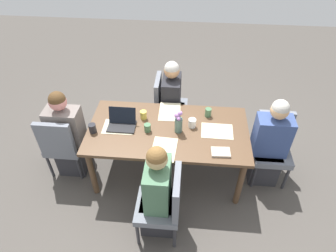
{
  "coord_description": "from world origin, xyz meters",
  "views": [
    {
      "loc": [
        0.22,
        -2.53,
        3.03
      ],
      "look_at": [
        0.0,
        0.0,
        0.79
      ],
      "focal_mm": 31.61,
      "sensor_mm": 36.0,
      "label": 1
    }
  ],
  "objects_px": {
    "person_near_right_near": "(158,195)",
    "coffee_mug_far_left": "(92,128)",
    "chair_far_left_near": "(166,103)",
    "coffee_mug_near_left": "(147,128)",
    "chair_near_right_near": "(165,202)",
    "laptop_head_left_left_mid": "(122,123)",
    "flower_vase": "(178,122)",
    "person_head_right_left_far": "(268,146)",
    "coffee_mug_centre_right": "(192,123)",
    "person_far_left_near": "(171,105)",
    "person_head_left_left_mid": "(69,137)",
    "chair_head_right_left_far": "(272,144)",
    "book_red_cover": "(221,152)",
    "chair_head_left_left_mid": "(62,143)",
    "dining_table": "(168,134)",
    "coffee_mug_centre_left": "(143,115)",
    "coffee_mug_near_right": "(208,112)"
  },
  "relations": [
    {
      "from": "coffee_mug_centre_right",
      "to": "chair_head_left_left_mid",
      "type": "bearing_deg",
      "value": -173.71
    },
    {
      "from": "chair_head_right_left_far",
      "to": "book_red_cover",
      "type": "distance_m",
      "value": 0.84
    },
    {
      "from": "person_far_left_near",
      "to": "laptop_head_left_left_mid",
      "type": "xyz_separation_m",
      "value": [
        -0.52,
        -0.73,
        0.26
      ]
    },
    {
      "from": "coffee_mug_near_left",
      "to": "coffee_mug_centre_right",
      "type": "xyz_separation_m",
      "value": [
        0.5,
        0.12,
        0.01
      ]
    },
    {
      "from": "chair_head_left_left_mid",
      "to": "laptop_head_left_left_mid",
      "type": "bearing_deg",
      "value": 8.56
    },
    {
      "from": "coffee_mug_near_left",
      "to": "flower_vase",
      "type": "bearing_deg",
      "value": 4.18
    },
    {
      "from": "person_head_left_left_mid",
      "to": "coffee_mug_near_left",
      "type": "height_order",
      "value": "person_head_left_left_mid"
    },
    {
      "from": "chair_head_left_left_mid",
      "to": "chair_near_right_near",
      "type": "relative_size",
      "value": 1.0
    },
    {
      "from": "coffee_mug_near_right",
      "to": "coffee_mug_far_left",
      "type": "distance_m",
      "value": 1.37
    },
    {
      "from": "dining_table",
      "to": "coffee_mug_centre_right",
      "type": "height_order",
      "value": "coffee_mug_centre_right"
    },
    {
      "from": "chair_far_left_near",
      "to": "coffee_mug_near_left",
      "type": "bearing_deg",
      "value": -99.17
    },
    {
      "from": "chair_head_right_left_far",
      "to": "coffee_mug_centre_right",
      "type": "bearing_deg",
      "value": -177.72
    },
    {
      "from": "flower_vase",
      "to": "laptop_head_left_left_mid",
      "type": "bearing_deg",
      "value": 176.88
    },
    {
      "from": "person_near_right_near",
      "to": "chair_near_right_near",
      "type": "bearing_deg",
      "value": -38.76
    },
    {
      "from": "laptop_head_left_left_mid",
      "to": "coffee_mug_near_left",
      "type": "relative_size",
      "value": 3.38
    },
    {
      "from": "chair_head_right_left_far",
      "to": "dining_table",
      "type": "bearing_deg",
      "value": -174.85
    },
    {
      "from": "coffee_mug_centre_left",
      "to": "chair_head_right_left_far",
      "type": "bearing_deg",
      "value": -2.17
    },
    {
      "from": "chair_far_left_near",
      "to": "book_red_cover",
      "type": "distance_m",
      "value": 1.35
    },
    {
      "from": "chair_far_left_near",
      "to": "chair_near_right_near",
      "type": "height_order",
      "value": "same"
    },
    {
      "from": "person_near_right_near",
      "to": "coffee_mug_centre_right",
      "type": "xyz_separation_m",
      "value": [
        0.31,
        0.84,
        0.27
      ]
    },
    {
      "from": "dining_table",
      "to": "laptop_head_left_left_mid",
      "type": "relative_size",
      "value": 5.8
    },
    {
      "from": "person_near_right_near",
      "to": "coffee_mug_centre_left",
      "type": "xyz_separation_m",
      "value": [
        -0.28,
        0.94,
        0.26
      ]
    },
    {
      "from": "chair_head_right_left_far",
      "to": "person_far_left_near",
      "type": "bearing_deg",
      "value": 153.53
    },
    {
      "from": "coffee_mug_centre_right",
      "to": "book_red_cover",
      "type": "relative_size",
      "value": 0.53
    },
    {
      "from": "person_head_right_left_far",
      "to": "coffee_mug_centre_right",
      "type": "height_order",
      "value": "person_head_right_left_far"
    },
    {
      "from": "laptop_head_left_left_mid",
      "to": "coffee_mug_centre_right",
      "type": "distance_m",
      "value": 0.81
    },
    {
      "from": "chair_head_left_left_mid",
      "to": "coffee_mug_far_left",
      "type": "height_order",
      "value": "chair_head_left_left_mid"
    },
    {
      "from": "chair_head_left_left_mid",
      "to": "coffee_mug_centre_right",
      "type": "distance_m",
      "value": 1.59
    },
    {
      "from": "person_head_right_left_far",
      "to": "book_red_cover",
      "type": "bearing_deg",
      "value": -148.96
    },
    {
      "from": "person_near_right_near",
      "to": "coffee_mug_near_right",
      "type": "distance_m",
      "value": 1.19
    },
    {
      "from": "chair_head_left_left_mid",
      "to": "flower_vase",
      "type": "xyz_separation_m",
      "value": [
        1.4,
        0.08,
        0.37
      ]
    },
    {
      "from": "coffee_mug_near_left",
      "to": "person_head_right_left_far",
      "type": "bearing_deg",
      "value": 3.43
    },
    {
      "from": "person_near_right_near",
      "to": "book_red_cover",
      "type": "bearing_deg",
      "value": 35.39
    },
    {
      "from": "person_near_right_near",
      "to": "coffee_mug_near_right",
      "type": "relative_size",
      "value": 11.11
    },
    {
      "from": "coffee_mug_near_left",
      "to": "coffee_mug_far_left",
      "type": "height_order",
      "value": "coffee_mug_far_left"
    },
    {
      "from": "chair_near_right_near",
      "to": "person_head_right_left_far",
      "type": "bearing_deg",
      "value": 36.93
    },
    {
      "from": "person_head_right_left_far",
      "to": "coffee_mug_near_left",
      "type": "distance_m",
      "value": 1.45
    },
    {
      "from": "dining_table",
      "to": "person_far_left_near",
      "type": "distance_m",
      "value": 0.76
    },
    {
      "from": "person_far_left_near",
      "to": "person_head_left_left_mid",
      "type": "height_order",
      "value": "same"
    },
    {
      "from": "person_head_right_left_far",
      "to": "flower_vase",
      "type": "relative_size",
      "value": 4.1
    },
    {
      "from": "person_head_left_left_mid",
      "to": "coffee_mug_near_left",
      "type": "xyz_separation_m",
      "value": [
        0.99,
        -0.02,
        0.26
      ]
    },
    {
      "from": "person_head_left_left_mid",
      "to": "coffee_mug_centre_left",
      "type": "height_order",
      "value": "person_head_left_left_mid"
    },
    {
      "from": "coffee_mug_centre_left",
      "to": "coffee_mug_centre_right",
      "type": "distance_m",
      "value": 0.59
    },
    {
      "from": "laptop_head_left_left_mid",
      "to": "coffee_mug_centre_left",
      "type": "distance_m",
      "value": 0.28
    },
    {
      "from": "person_near_right_near",
      "to": "person_far_left_near",
      "type": "bearing_deg",
      "value": 89.44
    },
    {
      "from": "chair_head_left_left_mid",
      "to": "chair_far_left_near",
      "type": "bearing_deg",
      "value": 37.24
    },
    {
      "from": "dining_table",
      "to": "chair_far_left_near",
      "type": "distance_m",
      "value": 0.83
    },
    {
      "from": "person_far_left_near",
      "to": "coffee_mug_far_left",
      "type": "bearing_deg",
      "value": -133.85
    },
    {
      "from": "person_near_right_near",
      "to": "coffee_mug_far_left",
      "type": "xyz_separation_m",
      "value": [
        -0.82,
        0.65,
        0.27
      ]
    },
    {
      "from": "chair_far_left_near",
      "to": "coffee_mug_near_right",
      "type": "height_order",
      "value": "chair_far_left_near"
    }
  ]
}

